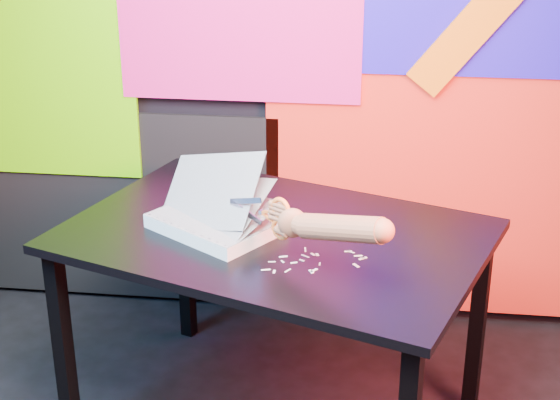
# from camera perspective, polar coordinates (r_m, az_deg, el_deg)

# --- Properties ---
(room) EXTENTS (3.01, 3.01, 2.71)m
(room) POSITION_cam_1_polar(r_m,az_deg,el_deg) (1.90, -2.58, 5.74)
(room) COLOR black
(room) RESTS_ON ground
(backdrop) EXTENTS (2.88, 0.05, 2.08)m
(backdrop) POSITION_cam_1_polar(r_m,az_deg,el_deg) (3.40, 2.59, 6.62)
(backdrop) COLOR red
(backdrop) RESTS_ON ground
(work_table) EXTENTS (1.52, 1.26, 0.75)m
(work_table) POSITION_cam_1_polar(r_m,az_deg,el_deg) (2.78, -0.36, -3.63)
(work_table) COLOR black
(work_table) RESTS_ON ground
(printout_stack) EXTENTS (0.47, 0.44, 0.29)m
(printout_stack) POSITION_cam_1_polar(r_m,az_deg,el_deg) (2.75, -4.32, -1.44)
(printout_stack) COLOR silver
(printout_stack) RESTS_ON work_table
(scissors) EXTENTS (0.21, 0.14, 0.14)m
(scissors) POSITION_cam_1_polar(r_m,az_deg,el_deg) (2.53, -0.24, -1.16)
(scissors) COLOR #B2B6CB
(scissors) RESTS_ON printout_stack
(hand_forearm) EXTENTS (0.36, 0.26, 0.15)m
(hand_forearm) POSITION_cam_1_polar(r_m,az_deg,el_deg) (2.40, 3.54, -1.81)
(hand_forearm) COLOR brown
(hand_forearm) RESTS_ON work_table
(paper_clippings) EXTENTS (0.31, 0.18, 0.00)m
(paper_clippings) POSITION_cam_1_polar(r_m,az_deg,el_deg) (2.56, 2.43, -4.09)
(paper_clippings) COLOR silver
(paper_clippings) RESTS_ON work_table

